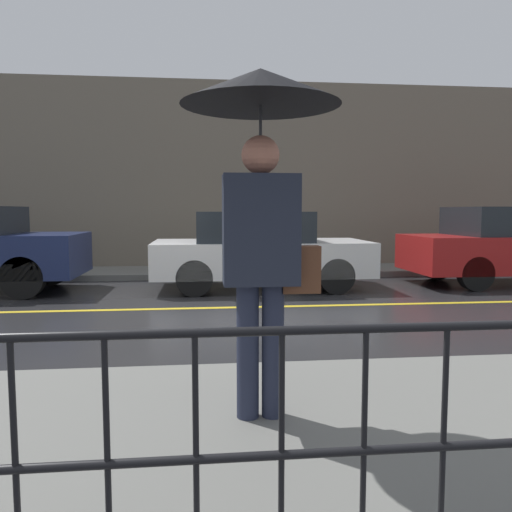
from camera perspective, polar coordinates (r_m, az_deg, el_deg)
name	(u,v)px	position (r m, az deg, el deg)	size (l,w,h in m)	color
ground_plane	(201,308)	(7.51, -6.31, -5.96)	(80.00, 80.00, 0.00)	#262628
sidewalk_near	(199,442)	(3.22, -6.52, -20.40)	(28.00, 2.69, 0.12)	slate
sidewalk_far	(201,272)	(11.42, -6.27, -1.82)	(28.00, 1.71, 0.12)	slate
lane_marking	(201,308)	(7.50, -6.31, -5.93)	(25.20, 0.12, 0.01)	gold
building_storefront	(200,177)	(12.36, -6.36, 9.02)	(28.00, 0.30, 4.56)	#706656
railing_foreground	(196,417)	(1.96, -6.92, -17.75)	(12.00, 0.04, 0.90)	black
pedestrian	(261,156)	(3.15, 0.63, 11.33)	(0.99, 0.99, 2.19)	#23283D
car_white	(259,249)	(9.31, 0.30, 0.75)	(3.96, 1.82, 1.43)	silver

